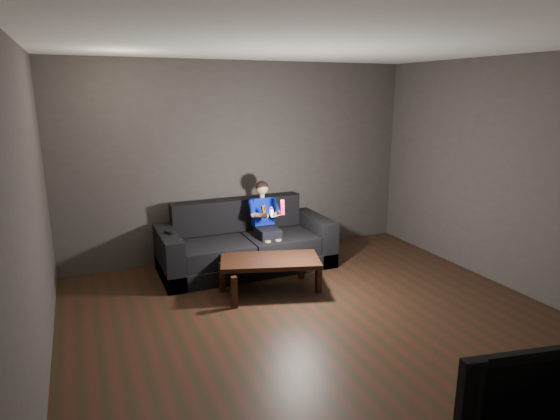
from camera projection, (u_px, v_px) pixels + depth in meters
name	position (u px, v px, depth m)	size (l,w,h in m)	color
floor	(328.00, 330.00, 4.63)	(5.00, 5.00, 0.00)	black
back_wall	(243.00, 161.00, 6.52)	(5.00, 0.04, 2.70)	#3A3432
left_wall	(26.00, 227.00, 3.33)	(0.04, 5.00, 2.70)	#3A3432
right_wall	(526.00, 178.00, 5.26)	(0.04, 5.00, 2.70)	#3A3432
ceiling	(336.00, 42.00, 3.97)	(5.00, 5.00, 0.02)	white
sofa	(246.00, 247.00, 6.22)	(2.25, 0.97, 0.87)	black
child	(265.00, 216.00, 6.15)	(0.41, 0.51, 1.01)	black
wii_remote_red	(282.00, 207.00, 5.79)	(0.06, 0.08, 0.19)	#D01540
nunchuk_white	(271.00, 212.00, 5.74)	(0.07, 0.09, 0.14)	white
wii_remote_black	(168.00, 233.00, 5.67)	(0.07, 0.14, 0.03)	black
coffee_table	(270.00, 263.00, 5.42)	(1.25, 0.88, 0.41)	black
tv	(536.00, 389.00, 2.38)	(1.03, 0.13, 0.59)	black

